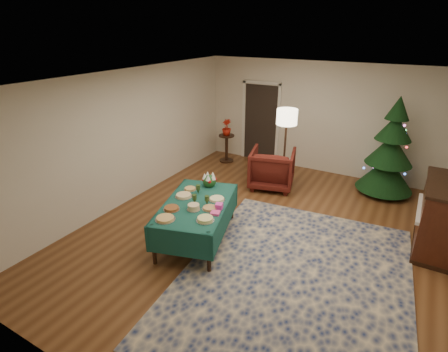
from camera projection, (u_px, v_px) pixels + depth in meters
The scene contains 24 objects.
room_shell at pixel (264, 164), 5.76m from camera, with size 7.00×7.00×7.00m.
doorway at pixel (261, 121), 9.36m from camera, with size 1.08×0.04×2.16m.
rug at pixel (295, 278), 5.17m from camera, with size 3.20×4.20×0.02m, color navy.
buffet_table at pixel (196, 210), 5.93m from camera, with size 1.53×2.04×0.71m.
platter_0 at pixel (165, 219), 5.36m from camera, with size 0.32×0.32×0.04m.
platter_1 at pixel (205, 219), 5.33m from camera, with size 0.28×0.28×0.06m.
platter_2 at pixel (172, 208), 5.65m from camera, with size 0.27×0.27×0.05m.
platter_3 at pixel (194, 207), 5.64m from camera, with size 0.22×0.22×0.10m.
platter_4 at pixel (210, 208), 5.67m from camera, with size 0.26×0.26×0.04m.
platter_5 at pixel (184, 196), 6.08m from camera, with size 0.30×0.30×0.05m.
platter_6 at pixel (217, 199), 5.97m from camera, with size 0.28×0.28×0.04m.
platter_7 at pixel (190, 189), 6.34m from camera, with size 0.23×0.23×0.04m.
goblet_0 at pixel (198, 189), 6.17m from camera, with size 0.08×0.08×0.16m.
goblet_1 at pixel (207, 200), 5.78m from camera, with size 0.08×0.08×0.16m.
goblet_2 at pixel (194, 199), 5.82m from camera, with size 0.08×0.08×0.16m.
napkin_stack at pixel (215, 213), 5.53m from camera, with size 0.14×0.14×0.04m, color #F54493.
gift_box at pixel (219, 206), 5.67m from camera, with size 0.11×0.11×0.09m, color #EB41BB.
centerpiece at pixel (209, 180), 6.45m from camera, with size 0.25×0.26×0.29m.
armchair at pixel (272, 167), 7.95m from camera, with size 0.96×0.90×0.99m, color #4C1510.
floor_lamp at pixel (287, 122), 7.47m from camera, with size 0.44×0.44×1.83m.
side_table at pixel (227, 149), 9.50m from camera, with size 0.42×0.42×0.75m.
potted_plant at pixel (227, 131), 9.30m from camera, with size 0.24×0.43×0.24m, color #A2190B.
christmas_tree at pixel (390, 152), 7.46m from camera, with size 1.54×1.54×2.16m.
piano at pixel (440, 218), 5.67m from camera, with size 0.66×1.38×1.19m.
Camera 1 is at (2.07, -4.98, 3.46)m, focal length 28.00 mm.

